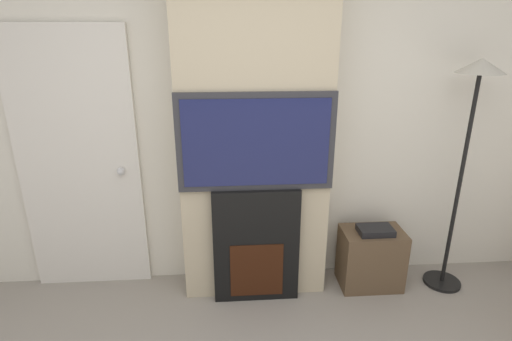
{
  "coord_description": "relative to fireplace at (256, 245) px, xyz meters",
  "views": [
    {
      "loc": [
        -0.19,
        -0.91,
        1.96
      ],
      "look_at": [
        0.0,
        1.69,
        1.03
      ],
      "focal_mm": 28.0,
      "sensor_mm": 36.0,
      "label": 1
    }
  ],
  "objects": [
    {
      "name": "floor_lamp",
      "position": [
        1.52,
        0.05,
        0.93
      ],
      "size": [
        0.32,
        0.32,
        1.77
      ],
      "color": "black",
      "rests_on": "ground_plane"
    },
    {
      "name": "chimney_breast",
      "position": [
        0.0,
        0.16,
        0.91
      ],
      "size": [
        1.07,
        0.31,
        2.7
      ],
      "color": "#BCAD8E",
      "rests_on": "ground_plane"
    },
    {
      "name": "entry_door",
      "position": [
        -1.3,
        0.29,
        0.56
      ],
      "size": [
        0.88,
        0.09,
        2.0
      ],
      "color": "silver",
      "rests_on": "ground_plane"
    },
    {
      "name": "television",
      "position": [
        0.0,
        -0.0,
        0.79
      ],
      "size": [
        1.08,
        0.07,
        0.68
      ],
      "color": "#2D2D33",
      "rests_on": "fireplace"
    },
    {
      "name": "media_stand",
      "position": [
        0.92,
        0.08,
        -0.2
      ],
      "size": [
        0.48,
        0.31,
        0.53
      ],
      "color": "brown",
      "rests_on": "ground_plane"
    },
    {
      "name": "wall_back",
      "position": [
        0.0,
        0.34,
        0.91
      ],
      "size": [
        6.0,
        0.06,
        2.7
      ],
      "color": "silver",
      "rests_on": "ground_plane"
    },
    {
      "name": "fireplace",
      "position": [
        0.0,
        0.0,
        0.0
      ],
      "size": [
        0.63,
        0.15,
        0.89
      ],
      "color": "black",
      "rests_on": "ground_plane"
    }
  ]
}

